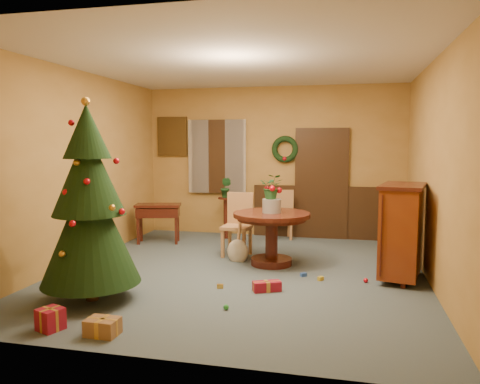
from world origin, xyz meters
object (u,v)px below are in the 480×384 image
(sideboard, at_px, (402,229))
(dining_table, at_px, (272,228))
(writing_desk, at_px, (158,214))
(chair_near, at_px, (238,222))
(christmas_tree, at_px, (89,206))

(sideboard, bearing_deg, dining_table, 168.90)
(writing_desk, bearing_deg, chair_near, -19.27)
(christmas_tree, relative_size, sideboard, 1.82)
(christmas_tree, bearing_deg, dining_table, 48.85)
(christmas_tree, height_order, writing_desk, christmas_tree)
(christmas_tree, bearing_deg, chair_near, 65.52)
(christmas_tree, xyz_separation_m, writing_desk, (-0.48, 3.10, -0.57))
(dining_table, relative_size, sideboard, 0.90)
(christmas_tree, distance_m, writing_desk, 3.19)
(chair_near, xyz_separation_m, sideboard, (2.43, -0.85, 0.14))
(dining_table, height_order, chair_near, chair_near)
(writing_desk, bearing_deg, dining_table, -25.19)
(christmas_tree, bearing_deg, writing_desk, 98.83)
(chair_near, bearing_deg, sideboard, -19.19)
(dining_table, height_order, christmas_tree, christmas_tree)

